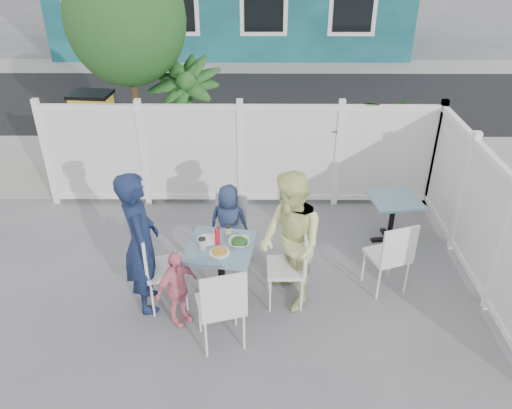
{
  "coord_description": "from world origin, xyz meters",
  "views": [
    {
      "loc": [
        0.38,
        -4.4,
        3.92
      ],
      "look_at": [
        0.34,
        0.52,
        1.06
      ],
      "focal_mm": 35.0,
      "sensor_mm": 36.0,
      "label": 1
    }
  ],
  "objects_px": {
    "utility_cabinet": "(96,129)",
    "chair_right": "(293,261)",
    "main_table": "(221,258)",
    "boy": "(229,223)",
    "spare_table": "(394,208)",
    "chair_back": "(230,223)",
    "chair_near": "(222,303)",
    "toddler": "(177,289)",
    "woman": "(290,242)",
    "chair_left": "(156,263)",
    "man": "(141,243)"
  },
  "relations": [
    {
      "from": "utility_cabinet",
      "to": "chair_right",
      "type": "distance_m",
      "value": 5.11
    },
    {
      "from": "main_table",
      "to": "boy",
      "type": "xyz_separation_m",
      "value": [
        0.04,
        0.85,
        -0.07
      ]
    },
    {
      "from": "spare_table",
      "to": "chair_back",
      "type": "distance_m",
      "value": 2.21
    },
    {
      "from": "chair_near",
      "to": "main_table",
      "type": "bearing_deg",
      "value": 78.84
    },
    {
      "from": "chair_near",
      "to": "toddler",
      "type": "bearing_deg",
      "value": 128.8
    },
    {
      "from": "main_table",
      "to": "woman",
      "type": "xyz_separation_m",
      "value": [
        0.77,
        -0.01,
        0.23
      ]
    },
    {
      "from": "boy",
      "to": "chair_left",
      "type": "bearing_deg",
      "value": 63.27
    },
    {
      "from": "main_table",
      "to": "boy",
      "type": "relative_size",
      "value": 0.78
    },
    {
      "from": "spare_table",
      "to": "chair_back",
      "type": "xyz_separation_m",
      "value": [
        -2.18,
        -0.4,
        -0.0
      ]
    },
    {
      "from": "spare_table",
      "to": "chair_right",
      "type": "distance_m",
      "value": 1.9
    },
    {
      "from": "woman",
      "to": "utility_cabinet",
      "type": "bearing_deg",
      "value": -161.36
    },
    {
      "from": "utility_cabinet",
      "to": "chair_near",
      "type": "height_order",
      "value": "utility_cabinet"
    },
    {
      "from": "chair_left",
      "to": "woman",
      "type": "xyz_separation_m",
      "value": [
        1.48,
        0.06,
        0.23
      ]
    },
    {
      "from": "chair_near",
      "to": "man",
      "type": "height_order",
      "value": "man"
    },
    {
      "from": "chair_right",
      "to": "toddler",
      "type": "xyz_separation_m",
      "value": [
        -1.26,
        -0.36,
        -0.1
      ]
    },
    {
      "from": "utility_cabinet",
      "to": "chair_back",
      "type": "height_order",
      "value": "utility_cabinet"
    },
    {
      "from": "utility_cabinet",
      "to": "spare_table",
      "type": "distance_m",
      "value": 5.42
    },
    {
      "from": "chair_left",
      "to": "chair_right",
      "type": "xyz_separation_m",
      "value": [
        1.52,
        0.07,
        -0.03
      ]
    },
    {
      "from": "chair_left",
      "to": "boy",
      "type": "xyz_separation_m",
      "value": [
        0.75,
        0.93,
        -0.06
      ]
    },
    {
      "from": "spare_table",
      "to": "chair_left",
      "type": "bearing_deg",
      "value": -155.71
    },
    {
      "from": "boy",
      "to": "toddler",
      "type": "height_order",
      "value": "boy"
    },
    {
      "from": "chair_right",
      "to": "man",
      "type": "height_order",
      "value": "man"
    },
    {
      "from": "chair_left",
      "to": "toddler",
      "type": "relative_size",
      "value": 1.09
    },
    {
      "from": "chair_right",
      "to": "spare_table",
      "type": "bearing_deg",
      "value": -48.95
    },
    {
      "from": "chair_right",
      "to": "boy",
      "type": "relative_size",
      "value": 0.92
    },
    {
      "from": "chair_near",
      "to": "woman",
      "type": "xyz_separation_m",
      "value": [
        0.71,
        0.72,
        0.23
      ]
    },
    {
      "from": "woman",
      "to": "chair_back",
      "type": "bearing_deg",
      "value": -161.88
    },
    {
      "from": "chair_back",
      "to": "spare_table",
      "type": "bearing_deg",
      "value": -158.61
    },
    {
      "from": "chair_right",
      "to": "chair_near",
      "type": "height_order",
      "value": "chair_near"
    },
    {
      "from": "chair_back",
      "to": "chair_near",
      "type": "height_order",
      "value": "chair_near"
    },
    {
      "from": "spare_table",
      "to": "woman",
      "type": "bearing_deg",
      "value": -139.15
    },
    {
      "from": "chair_right",
      "to": "chair_near",
      "type": "relative_size",
      "value": 0.96
    },
    {
      "from": "spare_table",
      "to": "chair_right",
      "type": "height_order",
      "value": "chair_right"
    },
    {
      "from": "spare_table",
      "to": "man",
      "type": "height_order",
      "value": "man"
    },
    {
      "from": "utility_cabinet",
      "to": "boy",
      "type": "relative_size",
      "value": 1.15
    },
    {
      "from": "woman",
      "to": "toddler",
      "type": "bearing_deg",
      "value": -95.27
    },
    {
      "from": "utility_cabinet",
      "to": "toddler",
      "type": "distance_m",
      "value": 4.72
    },
    {
      "from": "spare_table",
      "to": "chair_near",
      "type": "distance_m",
      "value": 2.94
    },
    {
      "from": "man",
      "to": "main_table",
      "type": "bearing_deg",
      "value": -102.21
    },
    {
      "from": "chair_near",
      "to": "chair_left",
      "type": "bearing_deg",
      "value": 123.77
    },
    {
      "from": "toddler",
      "to": "utility_cabinet",
      "type": "bearing_deg",
      "value": 68.34
    },
    {
      "from": "man",
      "to": "boy",
      "type": "bearing_deg",
      "value": -61.0
    },
    {
      "from": "spare_table",
      "to": "woman",
      "type": "height_order",
      "value": "woman"
    },
    {
      "from": "spare_table",
      "to": "boy",
      "type": "xyz_separation_m",
      "value": [
        -2.19,
        -0.4,
        0.01
      ]
    },
    {
      "from": "main_table",
      "to": "chair_back",
      "type": "xyz_separation_m",
      "value": [
        0.06,
        0.86,
        -0.08
      ]
    },
    {
      "from": "chair_near",
      "to": "spare_table",
      "type": "bearing_deg",
      "value": 26.55
    },
    {
      "from": "main_table",
      "to": "chair_near",
      "type": "distance_m",
      "value": 0.73
    },
    {
      "from": "chair_near",
      "to": "boy",
      "type": "relative_size",
      "value": 0.96
    },
    {
      "from": "chair_right",
      "to": "woman",
      "type": "distance_m",
      "value": 0.26
    },
    {
      "from": "boy",
      "to": "toddler",
      "type": "bearing_deg",
      "value": 80.25
    }
  ]
}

